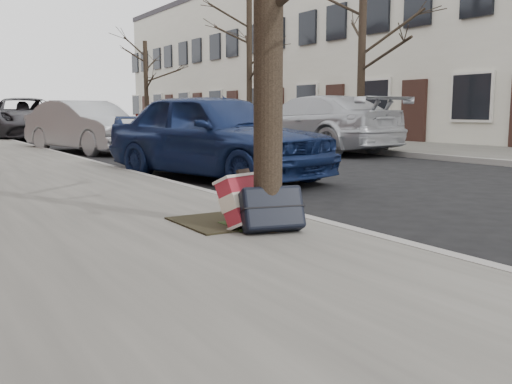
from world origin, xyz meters
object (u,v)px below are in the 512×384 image
car_near_front (216,135)px  suitcase_red (251,200)px  car_near_mid (87,127)px  suitcase_navy (272,208)px

car_near_front → suitcase_red: bearing=-128.5°
car_near_front → car_near_mid: 7.02m
car_near_front → car_near_mid: size_ratio=1.01×
suitcase_red → car_near_mid: (1.66, 11.11, 0.34)m
suitcase_navy → car_near_front: bearing=82.0°
suitcase_navy → car_near_mid: 11.55m
suitcase_red → car_near_mid: size_ratio=0.14×
suitcase_red → car_near_front: bearing=47.8°
car_near_front → car_near_mid: car_near_front is taller
suitcase_navy → car_near_mid: bearing=96.0°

